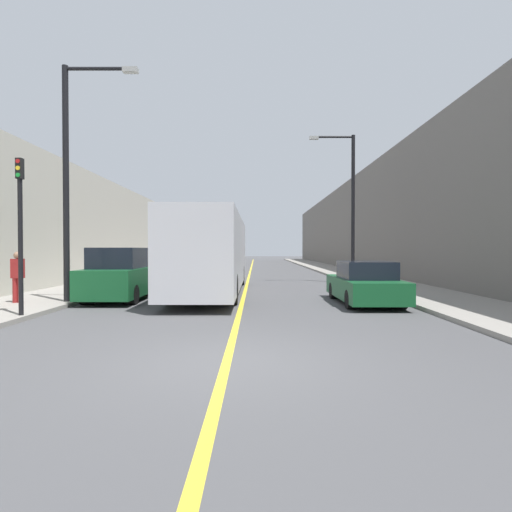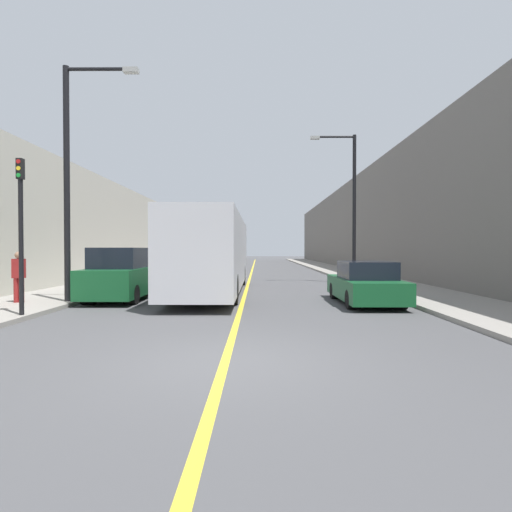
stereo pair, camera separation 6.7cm
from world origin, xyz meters
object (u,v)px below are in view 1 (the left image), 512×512
(parked_suv_left, at_px, (124,276))
(traffic_light, at_px, (21,230))
(car_right_near, at_px, (366,285))
(bus, at_px, (214,253))
(street_lamp_right, at_px, (350,199))
(street_lamp_left, at_px, (73,168))
(pedestrian, at_px, (19,276))

(parked_suv_left, distance_m, traffic_light, 4.77)
(parked_suv_left, xyz_separation_m, car_right_near, (8.80, -1.14, -0.23))
(bus, distance_m, street_lamp_right, 9.08)
(bus, relative_size, street_lamp_left, 1.52)
(street_lamp_left, relative_size, pedestrian, 4.69)
(parked_suv_left, bearing_deg, traffic_light, -106.17)
(parked_suv_left, distance_m, pedestrian, 3.39)
(street_lamp_left, height_order, pedestrian, street_lamp_left)
(bus, height_order, pedestrian, bus)
(car_right_near, relative_size, traffic_light, 1.05)
(parked_suv_left, xyz_separation_m, street_lamp_right, (10.21, 7.22, 3.81))
(bus, xyz_separation_m, pedestrian, (-6.02, -4.16, -0.74))
(parked_suv_left, height_order, car_right_near, parked_suv_left)
(parked_suv_left, xyz_separation_m, pedestrian, (-2.84, -1.85, 0.10))
(street_lamp_left, xyz_separation_m, traffic_light, (-0.11, -2.79, -2.20))
(street_lamp_left, distance_m, street_lamp_right, 14.36)
(car_right_near, bearing_deg, pedestrian, -176.50)
(street_lamp_right, bearing_deg, traffic_light, -134.77)
(pedestrian, bearing_deg, bus, 34.67)
(car_right_near, xyz_separation_m, street_lamp_left, (-9.96, -0.42, 3.94))
(bus, height_order, street_lamp_left, street_lamp_left)
(traffic_light, bearing_deg, car_right_near, 17.69)
(street_lamp_right, bearing_deg, bus, -145.11)
(bus, xyz_separation_m, car_right_near, (5.63, -3.45, -1.07))
(car_right_near, bearing_deg, traffic_light, -162.31)
(street_lamp_right, bearing_deg, parked_suv_left, -144.75)
(bus, distance_m, pedestrian, 7.35)
(parked_suv_left, height_order, traffic_light, traffic_light)
(car_right_near, height_order, street_lamp_left, street_lamp_left)
(pedestrian, bearing_deg, traffic_light, -57.71)
(bus, xyz_separation_m, street_lamp_left, (-4.33, -3.87, 2.87))
(bus, relative_size, car_right_near, 2.74)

